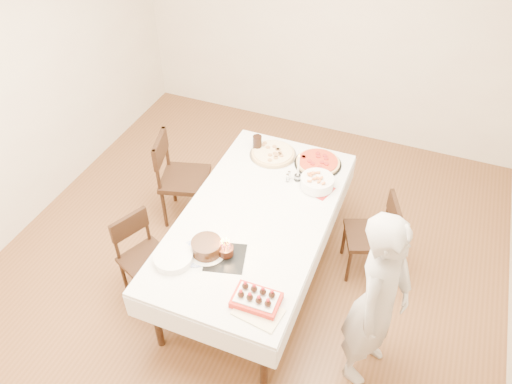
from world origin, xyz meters
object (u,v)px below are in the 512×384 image
at_px(strawberry_box, 256,299).
at_px(pizza_pepperoni, 318,162).
at_px(chair_right_savory, 368,236).
at_px(pasta_bowl, 317,182).
at_px(taper_candle, 298,167).
at_px(chair_left_dessert, 147,260).
at_px(person, 378,302).
at_px(chair_left_savory, 185,179).
at_px(pizza_white, 273,154).
at_px(cola_glass, 257,143).
at_px(birthday_cake, 226,248).
at_px(dining_table, 256,246).
at_px(layer_cake, 207,247).

bearing_deg(strawberry_box, pizza_pepperoni, 91.59).
xyz_separation_m(chair_right_savory, strawberry_box, (-0.55, -1.24, 0.38)).
xyz_separation_m(pizza_pepperoni, pasta_bowl, (0.08, -0.30, 0.03)).
bearing_deg(taper_candle, chair_left_dessert, -132.02).
relative_size(person, strawberry_box, 4.81).
distance_m(chair_left_savory, pizza_white, 0.89).
xyz_separation_m(cola_glass, birthday_cake, (0.26, -1.29, -0.00)).
distance_m(pizza_white, pasta_bowl, 0.57).
height_order(chair_left_dessert, pizza_pepperoni, chair_left_dessert).
bearing_deg(pasta_bowl, pizza_white, 151.43).
height_order(dining_table, chair_right_savory, chair_right_savory).
bearing_deg(person, layer_cake, 104.91).
distance_m(person, taper_candle, 1.39).
bearing_deg(pizza_pepperoni, birthday_cake, -104.13).
height_order(pizza_white, birthday_cake, birthday_cake).
bearing_deg(layer_cake, person, 0.39).
relative_size(person, cola_glass, 9.92).
distance_m(cola_glass, birthday_cake, 1.31).
xyz_separation_m(chair_right_savory, chair_left_savory, (-1.80, 0.02, 0.06)).
distance_m(chair_left_dessert, person, 1.90).
bearing_deg(pasta_bowl, layer_cake, -118.07).
xyz_separation_m(chair_left_dessert, strawberry_box, (1.09, -0.28, 0.39)).
bearing_deg(chair_left_dessert, pizza_pepperoni, -104.71).
relative_size(chair_left_dessert, person, 0.52).
bearing_deg(birthday_cake, layer_cake, -166.03).
distance_m(chair_right_savory, chair_left_dessert, 1.90).
bearing_deg(taper_candle, cola_glass, 150.88).
height_order(chair_right_savory, person, person).
height_order(pizza_pepperoni, pasta_bowl, pasta_bowl).
bearing_deg(person, chair_left_dessert, 104.75).
height_order(dining_table, birthday_cake, birthday_cake).
height_order(person, pasta_bowl, person).
bearing_deg(chair_left_savory, strawberry_box, 118.76).
height_order(chair_right_savory, chair_left_dessert, chair_right_savory).
xyz_separation_m(dining_table, cola_glass, (-0.31, 0.81, 0.45)).
distance_m(pizza_pepperoni, layer_cake, 1.41).
relative_size(pizza_white, layer_cake, 1.52).
relative_size(chair_left_savory, person, 0.61).
xyz_separation_m(dining_table, chair_left_dessert, (-0.77, -0.51, 0.03)).
distance_m(chair_right_savory, person, 1.04).
distance_m(dining_table, chair_left_dessert, 0.93).
relative_size(chair_right_savory, strawberry_box, 2.53).
height_order(pizza_pepperoni, cola_glass, cola_glass).
xyz_separation_m(cola_glass, layer_cake, (0.12, -1.32, -0.02)).
distance_m(cola_glass, layer_cake, 1.33).
bearing_deg(dining_table, taper_candle, 72.17).
xyz_separation_m(chair_right_savory, person, (0.22, -0.95, 0.37)).
height_order(pasta_bowl, cola_glass, cola_glass).
distance_m(pizza_pepperoni, pasta_bowl, 0.32).
distance_m(chair_left_savory, pasta_bowl, 1.33).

